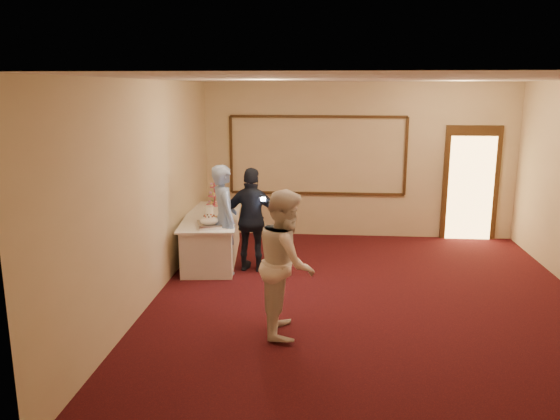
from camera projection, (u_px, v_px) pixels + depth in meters
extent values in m
plane|color=black|center=(369.00, 302.00, 7.52)|extent=(7.00, 7.00, 0.00)
cube|color=beige|center=(358.00, 161.00, 10.60)|extent=(6.00, 0.04, 3.00)
cube|color=beige|center=(414.00, 293.00, 3.79)|extent=(6.00, 0.04, 3.00)
cube|color=beige|center=(151.00, 192.00, 7.44)|extent=(0.04, 7.00, 3.00)
cube|color=white|center=(378.00, 79.00, 6.86)|extent=(6.00, 7.00, 0.04)
cube|color=#352110|center=(317.00, 193.00, 10.78)|extent=(3.40, 0.04, 0.05)
cube|color=#352110|center=(318.00, 117.00, 10.45)|extent=(3.40, 0.04, 0.05)
cube|color=#352110|center=(231.00, 155.00, 10.75)|extent=(0.05, 0.04, 1.50)
cube|color=#352110|center=(406.00, 156.00, 10.47)|extent=(0.05, 0.04, 1.50)
cube|color=#352110|center=(471.00, 183.00, 10.47)|extent=(1.05, 0.06, 2.20)
cube|color=#FFBF66|center=(471.00, 188.00, 10.46)|extent=(0.85, 0.02, 2.00)
cube|color=silver|center=(213.00, 238.00, 9.38)|extent=(1.02, 2.27, 0.74)
cube|color=silver|center=(212.00, 216.00, 9.29)|extent=(1.14, 2.40, 0.03)
cube|color=silver|center=(209.00, 226.00, 8.49)|extent=(0.46, 0.52, 0.04)
ellipsoid|color=silver|center=(209.00, 221.00, 8.48)|extent=(0.28, 0.28, 0.13)
cube|color=silver|center=(217.00, 222.00, 8.61)|extent=(0.23, 0.24, 0.01)
cylinder|color=#C63E64|center=(215.00, 194.00, 10.05)|extent=(0.02, 0.02, 0.42)
cylinder|color=#C63E64|center=(215.00, 205.00, 10.09)|extent=(0.31, 0.31, 0.01)
cylinder|color=#C63E64|center=(215.00, 196.00, 10.05)|extent=(0.24, 0.24, 0.01)
cylinder|color=#C63E64|center=(214.00, 187.00, 10.02)|extent=(0.17, 0.17, 0.01)
cylinder|color=white|center=(209.00, 210.00, 9.35)|extent=(0.16, 0.16, 0.13)
cylinder|color=white|center=(209.00, 206.00, 9.34)|extent=(0.17, 0.17, 0.01)
cylinder|color=white|center=(228.00, 206.00, 9.62)|extent=(0.17, 0.17, 0.15)
cylinder|color=white|center=(228.00, 202.00, 9.60)|extent=(0.18, 0.18, 0.01)
cylinder|color=white|center=(219.00, 220.00, 8.93)|extent=(0.25, 0.25, 0.01)
cylinder|color=#945E25|center=(219.00, 218.00, 8.93)|extent=(0.22, 0.22, 0.04)
imported|color=#85A1D6|center=(224.00, 219.00, 8.57)|extent=(0.65, 0.75, 1.73)
imported|color=white|center=(286.00, 262.00, 6.45)|extent=(0.72, 0.90, 1.75)
imported|color=black|center=(253.00, 220.00, 8.67)|extent=(1.03, 0.54, 1.67)
cube|color=white|center=(263.00, 199.00, 8.32)|extent=(0.08, 0.06, 0.05)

